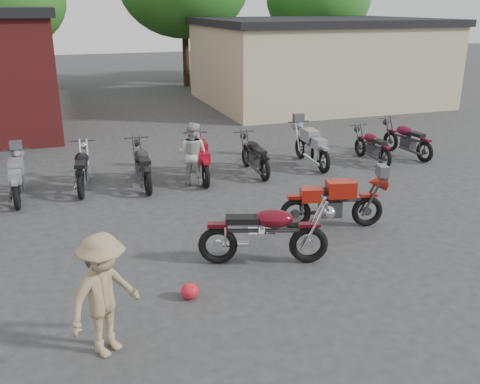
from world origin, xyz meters
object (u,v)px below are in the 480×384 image
object	(u,v)px
row_bike_5	(255,154)
row_bike_8	(407,137)
row_bike_2	(82,167)
row_bike_6	(312,145)
vintage_motorcycle	(266,230)
helmet	(190,291)
row_bike_7	(372,144)
person_light	(193,154)
row_bike_4	(201,157)
row_bike_3	(142,163)
row_bike_1	(17,177)
sportbike	(334,200)
person_tan	(104,295)

from	to	relation	value
row_bike_5	row_bike_8	xyz separation A→B (m)	(4.95, 0.15, 0.02)
row_bike_2	row_bike_6	distance (m)	6.29
row_bike_5	row_bike_8	bearing A→B (deg)	-88.43
vintage_motorcycle	row_bike_5	xyz separation A→B (m)	(1.71, 5.09, -0.09)
helmet	row_bike_7	distance (m)	9.00
row_bike_2	person_light	bearing A→B (deg)	-92.99
row_bike_4	row_bike_5	xyz separation A→B (m)	(1.51, 0.00, -0.04)
row_bike_6	row_bike_3	bearing A→B (deg)	94.59
vintage_motorcycle	row_bike_4	world-z (taller)	vintage_motorcycle
person_light	row_bike_4	size ratio (longest dim) A/B	0.79
row_bike_2	row_bike_4	xyz separation A→B (m)	(2.98, -0.16, 0.02)
row_bike_6	row_bike_1	bearing A→B (deg)	93.55
vintage_motorcycle	row_bike_6	xyz separation A→B (m)	(3.50, 5.29, -0.03)
sportbike	row_bike_5	xyz separation A→B (m)	(-0.20, 4.04, -0.05)
person_light	row_bike_2	size ratio (longest dim) A/B	0.81
helmet	row_bike_5	world-z (taller)	row_bike_5
row_bike_2	row_bike_8	world-z (taller)	same
row_bike_1	row_bike_6	world-z (taller)	row_bike_6
sportbike	row_bike_5	world-z (taller)	sportbike
vintage_motorcycle	row_bike_5	world-z (taller)	vintage_motorcycle
person_tan	row_bike_6	bearing A→B (deg)	11.91
row_bike_1	row_bike_5	distance (m)	5.98
person_tan	row_bike_6	world-z (taller)	person_tan
person_light	row_bike_6	bearing A→B (deg)	-133.20
helmet	row_bike_6	size ratio (longest dim) A/B	0.13
row_bike_7	vintage_motorcycle	bearing A→B (deg)	133.51
vintage_motorcycle	person_light	bearing A→B (deg)	109.25
person_light	person_tan	distance (m)	7.04
person_light	row_bike_4	world-z (taller)	person_light
row_bike_2	row_bike_3	world-z (taller)	row_bike_3
person_light	row_bike_5	size ratio (longest dim) A/B	0.85
row_bike_3	vintage_motorcycle	bearing A→B (deg)	-164.21
person_light	row_bike_7	xyz separation A→B (m)	(5.42, 0.28, -0.28)
row_bike_6	person_tan	bearing A→B (deg)	138.81
row_bike_3	sportbike	bearing A→B (deg)	-139.86
person_tan	row_bike_4	size ratio (longest dim) A/B	0.83
helmet	vintage_motorcycle	bearing A→B (deg)	25.49
person_tan	row_bike_7	distance (m)	10.64
row_bike_3	row_bike_8	distance (m)	8.00
person_tan	row_bike_3	size ratio (longest dim) A/B	0.83
row_bike_5	person_light	bearing A→B (deg)	100.82
row_bike_2	person_tan	bearing A→B (deg)	-173.23
sportbike	row_bike_3	xyz separation A→B (m)	(-3.25, 3.97, -0.01)
row_bike_7	row_bike_2	bearing A→B (deg)	88.54
row_bike_4	person_light	bearing A→B (deg)	145.60
row_bike_6	row_bike_7	distance (m)	1.84
row_bike_5	row_bike_6	distance (m)	1.81
helmet	row_bike_1	bearing A→B (deg)	115.25
vintage_motorcycle	row_bike_4	bearing A→B (deg)	105.79
row_bike_8	vintage_motorcycle	bearing A→B (deg)	120.58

